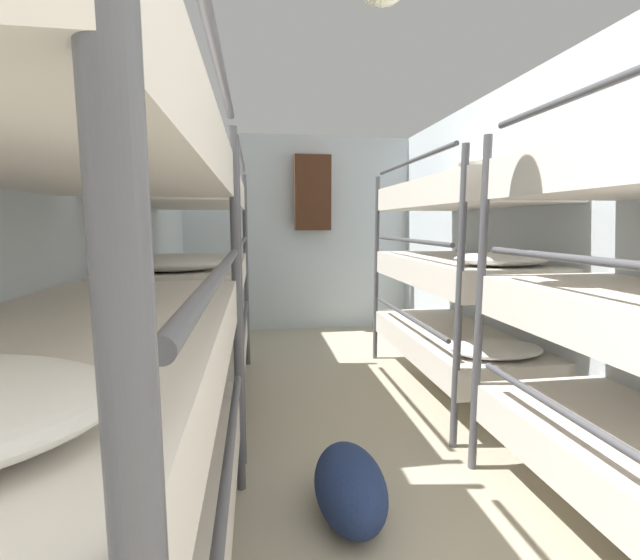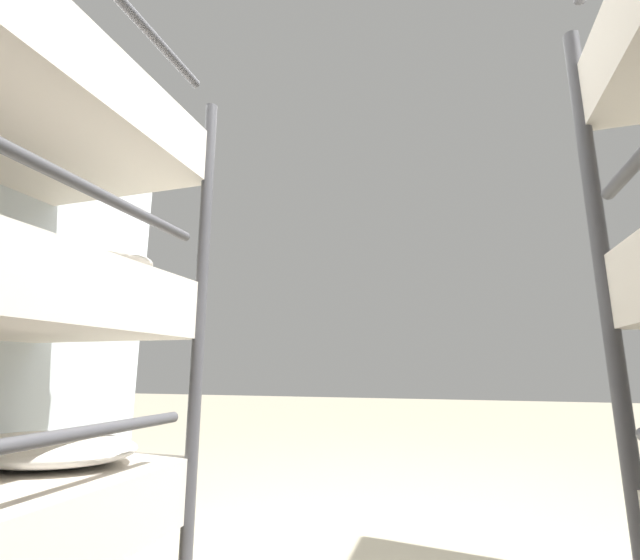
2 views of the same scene
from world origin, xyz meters
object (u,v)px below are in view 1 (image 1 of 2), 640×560
object	(u,v)px
bunk_stack_left_far	(189,274)
bunk_stack_right_far	(456,270)
bunk_stack_left_near	(71,363)
duffel_bag	(350,487)
hanging_coat	(313,193)

from	to	relation	value
bunk_stack_left_far	bunk_stack_right_far	xyz separation A→B (m)	(2.02, 0.00, 0.00)
bunk_stack_left_near	duffel_bag	xyz separation A→B (m)	(0.88, 0.61, -0.83)
bunk_stack_left_near	duffel_bag	bearing A→B (deg)	34.71
hanging_coat	bunk_stack_left_near	bearing A→B (deg)	-105.98
bunk_stack_left_near	hanging_coat	world-z (taller)	hanging_coat
bunk_stack_left_near	hanging_coat	xyz separation A→B (m)	(1.17, 4.08, 0.72)
hanging_coat	bunk_stack_left_far	bearing A→B (deg)	-118.96
duffel_bag	hanging_coat	bearing A→B (deg)	85.22
bunk_stack_left_near	bunk_stack_left_far	distance (m)	1.97
bunk_stack_left_far	bunk_stack_right_far	size ratio (longest dim) A/B	1.00
duffel_bag	bunk_stack_left_far	bearing A→B (deg)	122.86
bunk_stack_left_far	duffel_bag	size ratio (longest dim) A/B	3.22
bunk_stack_right_far	duffel_bag	size ratio (longest dim) A/B	3.22
bunk_stack_left_near	hanging_coat	bearing A→B (deg)	74.02
bunk_stack_left_near	duffel_bag	size ratio (longest dim) A/B	3.22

